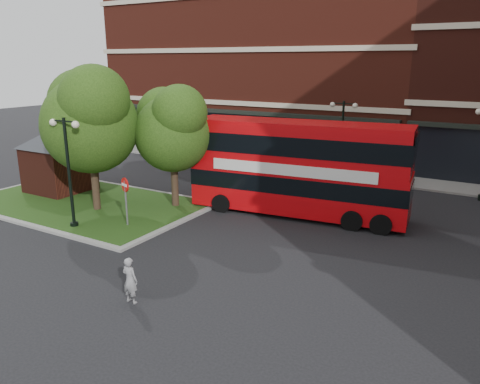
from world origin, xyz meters
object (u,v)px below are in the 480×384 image
Objects in this scene: woman at (130,280)px; car_white at (378,174)px; car_silver at (311,161)px; bus at (298,162)px.

car_white is (2.80, 18.74, -0.11)m from woman.
car_silver is (-1.94, 19.50, 0.04)m from woman.
bus is 7.08× the size of woman.
car_silver is 1.18× the size of car_white.
car_white is at bearing -98.21° from woman.
car_silver is 4.80m from car_white.
bus is 2.72× the size of car_white.
bus reaches higher than woman.
bus is at bearing -158.28° from car_silver.
woman is 0.38× the size of car_white.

